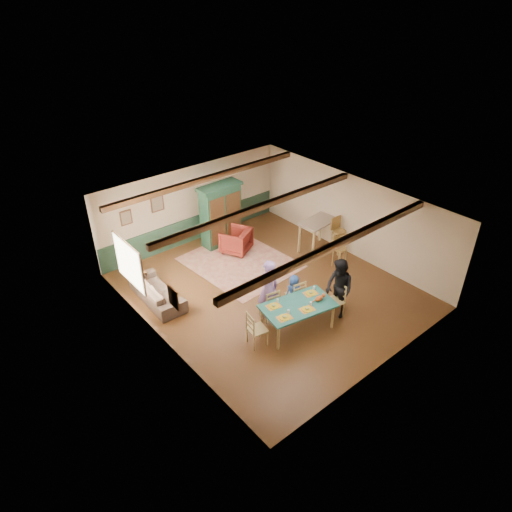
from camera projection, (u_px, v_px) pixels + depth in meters
floor at (270, 290)px, 13.55m from camera, size 8.00×8.00×0.00m
wall_back at (192, 205)px, 15.44m from camera, size 7.00×0.02×2.70m
wall_left at (161, 300)px, 10.93m from camera, size 0.02×8.00×2.70m
wall_right at (351, 216)px, 14.74m from camera, size 0.02×8.00×2.70m
ceiling at (271, 208)px, 12.12m from camera, size 7.00×8.00×0.02m
wainscot_back at (195, 228)px, 15.90m from camera, size 6.95×0.03×0.90m
ceiling_beam_front at (336, 245)px, 10.67m from camera, size 6.95×0.16×0.16m
ceiling_beam_mid at (261, 206)px, 12.43m from camera, size 6.95×0.16×0.16m
ceiling_beam_back at (207, 178)px, 14.13m from camera, size 6.95×0.16×0.16m
window_left at (128, 263)px, 11.95m from camera, size 0.06×1.60×1.30m
picture_left_wall at (174, 298)px, 10.34m from camera, size 0.04×0.42×0.52m
picture_back_a at (157, 203)px, 14.48m from camera, size 0.45×0.04×0.55m
picture_back_b at (126, 218)px, 13.96m from camera, size 0.38×0.04×0.48m
dining_table at (297, 317)px, 11.89m from camera, size 2.03×1.38×0.78m
dining_chair_far_left at (269, 303)px, 12.22m from camera, size 0.52×0.53×0.99m
dining_chair_far_right at (295, 294)px, 12.56m from camera, size 0.52×0.53×0.99m
dining_chair_end_left at (257, 329)px, 11.34m from camera, size 0.53×0.52×0.99m
dining_chair_end_right at (334, 300)px, 12.32m from camera, size 0.53×0.52×0.99m
person_man at (268, 289)px, 12.07m from camera, size 0.72×0.55×1.79m
person_woman at (339, 288)px, 12.17m from camera, size 0.80×0.94×1.72m
person_child at (294, 292)px, 12.61m from camera, size 0.56×0.42×1.04m
cat at (319, 298)px, 11.79m from camera, size 0.40×0.21×0.19m
place_setting_near_left at (285, 316)px, 11.22m from camera, size 0.47×0.39×0.11m
place_setting_near_center at (307, 308)px, 11.50m from camera, size 0.47×0.39×0.11m
place_setting_far_left at (274, 305)px, 11.61m from camera, size 0.47×0.39×0.11m
place_setting_far_right at (311, 292)px, 12.08m from camera, size 0.47×0.39×0.11m
area_rug at (240, 262)px, 14.84m from camera, size 3.05×3.55×0.01m
armoire at (221, 215)px, 15.40m from camera, size 1.54×0.66×2.16m
armchair at (236, 240)px, 15.25m from camera, size 1.20×1.22×0.83m
sofa at (157, 291)px, 12.99m from camera, size 0.89×2.12×0.61m
end_table at (139, 279)px, 13.56m from camera, size 0.48×0.48×0.54m
table_lamp at (136, 265)px, 13.29m from camera, size 0.30×0.30×0.49m
counter_table at (317, 235)px, 15.30m from camera, size 1.36×0.88×1.08m
bar_stool_left at (340, 252)px, 14.33m from camera, size 0.41×0.44×1.11m
bar_stool_right at (339, 236)px, 15.10m from camera, size 0.47×0.51×1.25m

